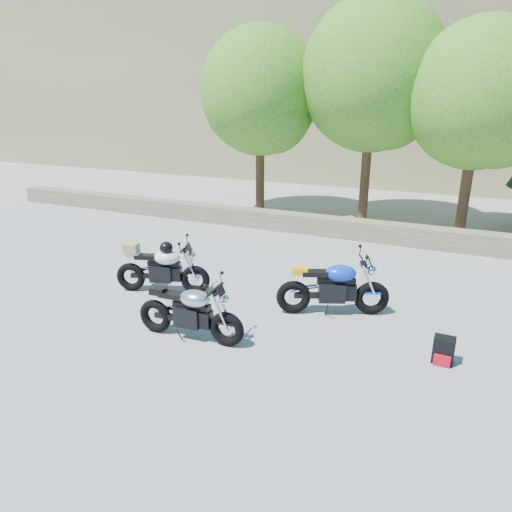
# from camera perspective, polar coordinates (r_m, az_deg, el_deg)

# --- Properties ---
(ground) EXTENTS (90.00, 90.00, 0.00)m
(ground) POSITION_cam_1_polar(r_m,az_deg,el_deg) (8.04, -4.30, -6.96)
(ground) COLOR gray
(ground) RESTS_ON ground
(stone_wall) EXTENTS (22.00, 0.55, 0.50)m
(stone_wall) POSITION_cam_1_polar(r_m,az_deg,el_deg) (12.76, 7.65, 3.87)
(stone_wall) COLOR brown
(stone_wall) RESTS_ON ground
(hillside) EXTENTS (80.00, 30.00, 15.00)m
(hillside) POSITION_cam_1_polar(r_m,az_deg,el_deg) (34.56, 25.86, 23.67)
(hillside) COLOR olive
(hillside) RESTS_ON ground
(tree_decid_left) EXTENTS (3.67, 3.67, 5.62)m
(tree_decid_left) POSITION_cam_1_polar(r_m,az_deg,el_deg) (14.71, 0.83, 19.30)
(tree_decid_left) COLOR #382314
(tree_decid_left) RESTS_ON ground
(tree_decid_mid) EXTENTS (4.08, 4.08, 6.24)m
(tree_decid_mid) POSITION_cam_1_polar(r_m,az_deg,el_deg) (14.12, 14.74, 20.41)
(tree_decid_mid) COLOR #382314
(tree_decid_mid) RESTS_ON ground
(tree_decid_right) EXTENTS (3.54, 3.54, 5.41)m
(tree_decid_right) POSITION_cam_1_polar(r_m,az_deg,el_deg) (13.26, 26.52, 16.94)
(tree_decid_right) COLOR #382314
(tree_decid_right) RESTS_ON ground
(silver_bike) EXTENTS (1.79, 0.57, 0.90)m
(silver_bike) POSITION_cam_1_polar(r_m,az_deg,el_deg) (7.05, -8.21, -7.05)
(silver_bike) COLOR black
(silver_bike) RESTS_ON ground
(white_bike) EXTENTS (1.79, 0.77, 1.02)m
(white_bike) POSITION_cam_1_polar(r_m,az_deg,el_deg) (8.82, -11.70, -1.43)
(white_bike) COLOR black
(white_bike) RESTS_ON ground
(blue_bike) EXTENTS (1.84, 0.92, 0.97)m
(blue_bike) POSITION_cam_1_polar(r_m,az_deg,el_deg) (7.88, 9.70, -3.97)
(blue_bike) COLOR black
(blue_bike) RESTS_ON ground
(backpack) EXTENTS (0.29, 0.25, 0.39)m
(backpack) POSITION_cam_1_polar(r_m,az_deg,el_deg) (6.99, 22.38, -10.87)
(backpack) COLOR black
(backpack) RESTS_ON ground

